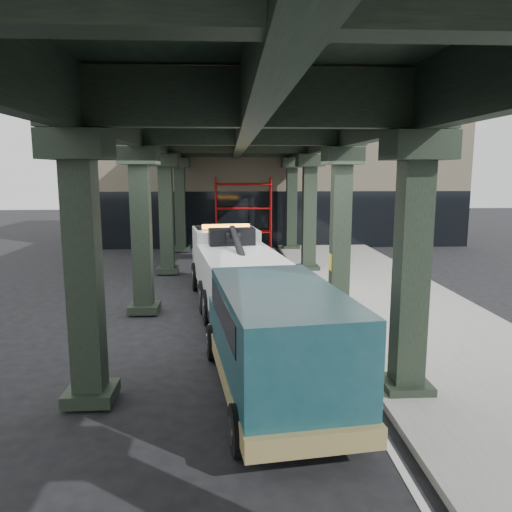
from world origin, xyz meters
name	(u,v)px	position (x,y,z in m)	size (l,w,h in m)	color
ground	(259,332)	(0.00, 0.00, 0.00)	(90.00, 90.00, 0.00)	black
sidewalk	(398,307)	(4.50, 2.00, 0.07)	(5.00, 40.00, 0.15)	gray
lane_stripe	(310,311)	(1.70, 2.00, 0.01)	(0.12, 38.00, 0.01)	silver
viaduct	(242,131)	(-0.40, 2.00, 5.46)	(7.40, 32.00, 6.40)	black
building	(271,176)	(2.00, 20.00, 4.00)	(22.00, 10.00, 8.00)	#C6B793
scaffolding	(243,212)	(0.00, 14.64, 2.11)	(3.08, 0.88, 4.00)	#B30F0E
tow_truck	(234,266)	(-0.66, 2.98, 1.26)	(3.23, 8.07, 2.58)	black
towed_van	(276,339)	(0.07, -4.02, 1.20)	(2.82, 5.75, 2.24)	#123941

